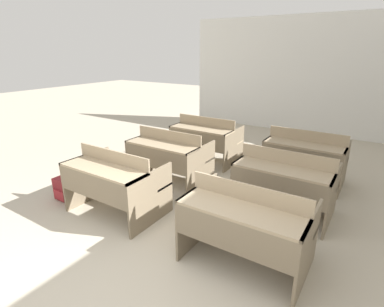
{
  "coord_description": "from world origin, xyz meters",
  "views": [
    {
      "loc": [
        1.73,
        -1.25,
        2.13
      ],
      "look_at": [
        -0.38,
        2.03,
        0.77
      ],
      "focal_mm": 28.0,
      "sensor_mm": 36.0,
      "label": 1
    }
  ],
  "objects": [
    {
      "name": "wall_back",
      "position": [
        0.0,
        7.01,
        1.48
      ],
      "size": [
        6.57,
        0.06,
        2.97
      ],
      "color": "silver",
      "rests_on": "ground_plane"
    },
    {
      "name": "bench_front_left",
      "position": [
        -1.12,
        1.26,
        0.48
      ],
      "size": [
        1.23,
        0.84,
        0.9
      ],
      "color": "#7A6A53",
      "rests_on": "ground_plane"
    },
    {
      "name": "bench_front_right",
      "position": [
        0.78,
        1.25,
        0.48
      ],
      "size": [
        1.23,
        0.84,
        0.9
      ],
      "color": "#7D6D56",
      "rests_on": "ground_plane"
    },
    {
      "name": "bench_second_left",
      "position": [
        -1.12,
        2.47,
        0.48
      ],
      "size": [
        1.23,
        0.84,
        0.9
      ],
      "color": "#796A53",
      "rests_on": "ground_plane"
    },
    {
      "name": "bench_second_right",
      "position": [
        0.8,
        2.47,
        0.48
      ],
      "size": [
        1.23,
        0.84,
        0.9
      ],
      "color": "#7D6D56",
      "rests_on": "ground_plane"
    },
    {
      "name": "bench_third_left",
      "position": [
        -1.12,
        3.67,
        0.48
      ],
      "size": [
        1.23,
        0.84,
        0.9
      ],
      "color": "#796A53",
      "rests_on": "ground_plane"
    },
    {
      "name": "bench_third_right",
      "position": [
        0.78,
        3.68,
        0.48
      ],
      "size": [
        1.23,
        0.84,
        0.9
      ],
      "color": "#7B6B54",
      "rests_on": "ground_plane"
    },
    {
      "name": "schoolbag",
      "position": [
        -2.05,
        1.14,
        0.16
      ],
      "size": [
        0.32,
        0.27,
        0.33
      ],
      "color": "maroon",
      "rests_on": "ground_plane"
    }
  ]
}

